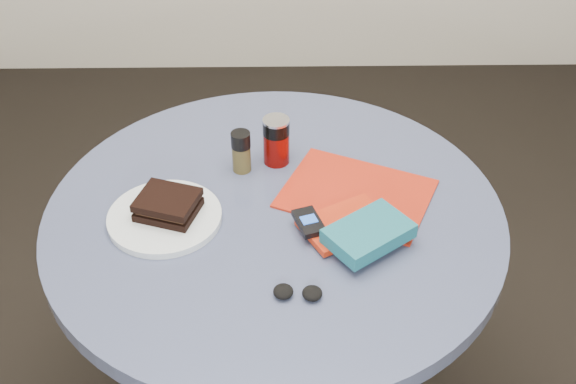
{
  "coord_description": "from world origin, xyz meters",
  "views": [
    {
      "loc": [
        0.01,
        -1.2,
        1.76
      ],
      "look_at": [
        0.03,
        0.0,
        0.8
      ],
      "focal_mm": 45.0,
      "sensor_mm": 36.0,
      "label": 1
    }
  ],
  "objects_px": {
    "mp3_player": "(309,222)",
    "headphones": "(298,292)",
    "sandwich": "(168,205)",
    "magazine": "(356,194)",
    "soda_can": "(276,141)",
    "plate": "(165,217)",
    "red_book": "(345,224)",
    "table": "(275,264)",
    "pepper_grinder": "(241,151)",
    "novel": "(369,233)"
  },
  "relations": [
    {
      "from": "plate",
      "to": "red_book",
      "type": "relative_size",
      "value": 1.37
    },
    {
      "from": "table",
      "to": "sandwich",
      "type": "xyz_separation_m",
      "value": [
        -0.22,
        -0.02,
        0.2
      ]
    },
    {
      "from": "headphones",
      "to": "soda_can",
      "type": "bearing_deg",
      "value": 95.12
    },
    {
      "from": "sandwich",
      "to": "magazine",
      "type": "height_order",
      "value": "sandwich"
    },
    {
      "from": "red_book",
      "to": "magazine",
      "type": "bearing_deg",
      "value": 44.62
    },
    {
      "from": "plate",
      "to": "novel",
      "type": "height_order",
      "value": "novel"
    },
    {
      "from": "pepper_grinder",
      "to": "soda_can",
      "type": "bearing_deg",
      "value": 21.9
    },
    {
      "from": "plate",
      "to": "sandwich",
      "type": "distance_m",
      "value": 0.03
    },
    {
      "from": "plate",
      "to": "red_book",
      "type": "xyz_separation_m",
      "value": [
        0.38,
        -0.03,
        0.01
      ]
    },
    {
      "from": "magazine",
      "to": "headphones",
      "type": "height_order",
      "value": "headphones"
    },
    {
      "from": "mp3_player",
      "to": "headphones",
      "type": "height_order",
      "value": "mp3_player"
    },
    {
      "from": "sandwich",
      "to": "headphones",
      "type": "height_order",
      "value": "sandwich"
    },
    {
      "from": "plate",
      "to": "headphones",
      "type": "distance_m",
      "value": 0.36
    },
    {
      "from": "plate",
      "to": "magazine",
      "type": "height_order",
      "value": "plate"
    },
    {
      "from": "plate",
      "to": "headphones",
      "type": "bearing_deg",
      "value": -38.96
    },
    {
      "from": "pepper_grinder",
      "to": "novel",
      "type": "xyz_separation_m",
      "value": [
        0.27,
        -0.27,
        -0.02
      ]
    },
    {
      "from": "pepper_grinder",
      "to": "red_book",
      "type": "height_order",
      "value": "pepper_grinder"
    },
    {
      "from": "magazine",
      "to": "novel",
      "type": "height_order",
      "value": "novel"
    },
    {
      "from": "soda_can",
      "to": "novel",
      "type": "xyz_separation_m",
      "value": [
        0.19,
        -0.3,
        -0.02
      ]
    },
    {
      "from": "sandwich",
      "to": "headphones",
      "type": "distance_m",
      "value": 0.36
    },
    {
      "from": "magazine",
      "to": "red_book",
      "type": "distance_m",
      "value": 0.12
    },
    {
      "from": "plate",
      "to": "red_book",
      "type": "distance_m",
      "value": 0.38
    },
    {
      "from": "sandwich",
      "to": "novel",
      "type": "bearing_deg",
      "value": -13.1
    },
    {
      "from": "soda_can",
      "to": "headphones",
      "type": "xyz_separation_m",
      "value": [
        0.04,
        -0.44,
        -0.05
      ]
    },
    {
      "from": "headphones",
      "to": "magazine",
      "type": "bearing_deg",
      "value": 65.58
    },
    {
      "from": "red_book",
      "to": "mp3_player",
      "type": "bearing_deg",
      "value": 158.06
    },
    {
      "from": "soda_can",
      "to": "sandwich",
      "type": "bearing_deg",
      "value": -138.61
    },
    {
      "from": "plate",
      "to": "table",
      "type": "bearing_deg",
      "value": 7.36
    },
    {
      "from": "soda_can",
      "to": "headphones",
      "type": "height_order",
      "value": "soda_can"
    },
    {
      "from": "table",
      "to": "pepper_grinder",
      "type": "relative_size",
      "value": 9.77
    },
    {
      "from": "sandwich",
      "to": "soda_can",
      "type": "xyz_separation_m",
      "value": [
        0.23,
        0.2,
        0.02
      ]
    },
    {
      "from": "headphones",
      "to": "table",
      "type": "bearing_deg",
      "value": 99.9
    },
    {
      "from": "soda_can",
      "to": "headphones",
      "type": "distance_m",
      "value": 0.44
    },
    {
      "from": "pepper_grinder",
      "to": "mp3_player",
      "type": "height_order",
      "value": "pepper_grinder"
    },
    {
      "from": "soda_can",
      "to": "red_book",
      "type": "relative_size",
      "value": 0.66
    },
    {
      "from": "sandwich",
      "to": "magazine",
      "type": "distance_m",
      "value": 0.42
    },
    {
      "from": "headphones",
      "to": "red_book",
      "type": "bearing_deg",
      "value": 61.47
    },
    {
      "from": "plate",
      "to": "pepper_grinder",
      "type": "height_order",
      "value": "pepper_grinder"
    },
    {
      "from": "magazine",
      "to": "headphones",
      "type": "xyz_separation_m",
      "value": [
        -0.14,
        -0.31,
        0.01
      ]
    },
    {
      "from": "table",
      "to": "mp3_player",
      "type": "relative_size",
      "value": 10.56
    },
    {
      "from": "magazine",
      "to": "mp3_player",
      "type": "relative_size",
      "value": 3.34
    },
    {
      "from": "red_book",
      "to": "mp3_player",
      "type": "relative_size",
      "value": 1.87
    },
    {
      "from": "table",
      "to": "sandwich",
      "type": "height_order",
      "value": "sandwich"
    },
    {
      "from": "sandwich",
      "to": "red_book",
      "type": "distance_m",
      "value": 0.38
    },
    {
      "from": "plate",
      "to": "sandwich",
      "type": "height_order",
      "value": "sandwich"
    },
    {
      "from": "novel",
      "to": "headphones",
      "type": "distance_m",
      "value": 0.2
    },
    {
      "from": "magazine",
      "to": "headphones",
      "type": "bearing_deg",
      "value": -89.83
    },
    {
      "from": "plate",
      "to": "novel",
      "type": "relative_size",
      "value": 1.45
    },
    {
      "from": "sandwich",
      "to": "red_book",
      "type": "relative_size",
      "value": 0.83
    },
    {
      "from": "table",
      "to": "headphones",
      "type": "height_order",
      "value": "headphones"
    }
  ]
}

